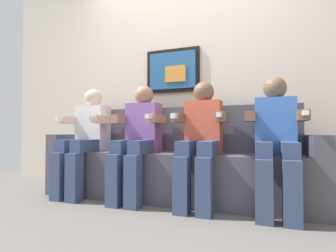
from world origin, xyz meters
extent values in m
plane|color=#66605B|center=(0.00, 0.00, 0.00)|extent=(6.48, 6.48, 0.00)
cube|color=beige|center=(0.00, 0.77, 1.30)|extent=(4.99, 0.05, 2.60)
cube|color=black|center=(-0.16, 0.72, 1.35)|extent=(0.63, 0.03, 0.50)
cube|color=#26598C|center=(-0.16, 0.71, 1.35)|extent=(0.55, 0.02, 0.42)
cube|color=orange|center=(-0.11, 0.70, 1.31)|extent=(0.24, 0.02, 0.18)
cube|color=#514C56|center=(0.00, 0.29, 0.23)|extent=(2.31, 0.58, 0.45)
cube|color=#514C56|center=(0.00, 0.51, 0.68)|extent=(2.31, 0.14, 0.45)
cube|color=#514C56|center=(-1.22, 0.29, 0.31)|extent=(0.14, 0.58, 0.62)
cube|color=#514C56|center=(1.22, 0.29, 0.31)|extent=(0.14, 0.58, 0.62)
cube|color=white|center=(-0.92, 0.28, 0.69)|extent=(0.32, 0.20, 0.48)
sphere|color=beige|center=(-0.92, 0.28, 1.02)|extent=(0.19, 0.19, 0.19)
cube|color=#38476B|center=(-1.01, 0.08, 0.51)|extent=(0.12, 0.40, 0.12)
cube|color=#38476B|center=(-0.83, 0.08, 0.51)|extent=(0.12, 0.40, 0.12)
cube|color=#38476B|center=(-1.01, -0.12, 0.23)|extent=(0.12, 0.12, 0.45)
cube|color=#38476B|center=(-0.83, -0.12, 0.23)|extent=(0.12, 0.12, 0.45)
cube|color=beige|center=(-1.11, 0.16, 0.77)|extent=(0.08, 0.28, 0.08)
cube|color=beige|center=(-0.73, 0.16, 0.77)|extent=(0.08, 0.28, 0.08)
cube|color=white|center=(-0.73, 0.00, 0.78)|extent=(0.04, 0.13, 0.04)
cube|color=white|center=(-1.11, 0.00, 0.78)|extent=(0.04, 0.10, 0.04)
cube|color=#8C59A5|center=(-0.31, 0.28, 0.69)|extent=(0.32, 0.20, 0.48)
sphere|color=#9E7556|center=(-0.31, 0.28, 1.02)|extent=(0.19, 0.19, 0.19)
cube|color=#38476B|center=(-0.40, 0.08, 0.51)|extent=(0.12, 0.40, 0.12)
cube|color=#38476B|center=(-0.22, 0.08, 0.51)|extent=(0.12, 0.40, 0.12)
cube|color=#38476B|center=(-0.40, -0.12, 0.23)|extent=(0.12, 0.12, 0.45)
cube|color=#38476B|center=(-0.22, -0.12, 0.23)|extent=(0.12, 0.12, 0.45)
cube|color=#9E7556|center=(-0.50, 0.16, 0.77)|extent=(0.08, 0.28, 0.08)
cube|color=#9E7556|center=(-0.12, 0.16, 0.77)|extent=(0.08, 0.28, 0.08)
cube|color=white|center=(-0.12, 0.00, 0.78)|extent=(0.04, 0.13, 0.04)
cube|color=#D8593F|center=(0.31, 0.28, 0.69)|extent=(0.32, 0.20, 0.48)
sphere|color=brown|center=(0.31, 0.28, 1.02)|extent=(0.19, 0.19, 0.19)
cube|color=#38476B|center=(0.22, 0.08, 0.51)|extent=(0.12, 0.40, 0.12)
cube|color=#38476B|center=(0.40, 0.08, 0.51)|extent=(0.12, 0.40, 0.12)
cube|color=#38476B|center=(0.22, -0.12, 0.23)|extent=(0.12, 0.12, 0.45)
cube|color=#38476B|center=(0.40, -0.12, 0.23)|extent=(0.12, 0.12, 0.45)
cube|color=brown|center=(0.12, 0.16, 0.77)|extent=(0.08, 0.28, 0.08)
cube|color=brown|center=(0.50, 0.16, 0.77)|extent=(0.08, 0.28, 0.08)
cube|color=white|center=(0.50, 0.00, 0.78)|extent=(0.04, 0.13, 0.04)
cube|color=white|center=(0.12, 0.00, 0.78)|extent=(0.04, 0.10, 0.04)
cube|color=#3F72CC|center=(0.92, 0.28, 0.69)|extent=(0.32, 0.20, 0.48)
sphere|color=brown|center=(0.92, 0.28, 1.02)|extent=(0.19, 0.19, 0.19)
cube|color=#38476B|center=(0.83, 0.08, 0.51)|extent=(0.12, 0.40, 0.12)
cube|color=#38476B|center=(1.01, 0.08, 0.51)|extent=(0.12, 0.40, 0.12)
cube|color=#38476B|center=(0.83, -0.12, 0.23)|extent=(0.12, 0.12, 0.45)
cube|color=#38476B|center=(1.01, -0.12, 0.23)|extent=(0.12, 0.12, 0.45)
cube|color=brown|center=(0.73, 0.16, 0.77)|extent=(0.08, 0.28, 0.08)
cube|color=brown|center=(1.11, 0.16, 0.77)|extent=(0.08, 0.28, 0.08)
cube|color=white|center=(1.11, 0.00, 0.78)|extent=(0.04, 0.13, 0.04)
camera|label=1|loc=(0.84, -2.11, 0.64)|focal=28.14mm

